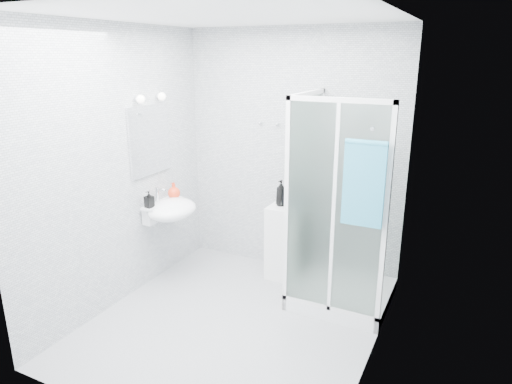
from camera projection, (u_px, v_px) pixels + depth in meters
The scene contains 12 objects.
room at pixel (232, 185), 3.73m from camera, with size 2.40×2.60×2.60m.
shower_enclosure at pixel (333, 259), 4.35m from camera, with size 0.90×0.95×2.00m.
wall_basin at pixel (170, 209), 4.68m from camera, with size 0.46×0.56×0.35m.
mirror at pixel (150, 140), 4.56m from camera, with size 0.02×0.60×0.70m, color white.
vanity_lights at pixel (151, 98), 4.42m from camera, with size 0.10×0.40×0.08m.
wall_hooks at pixel (268, 124), 4.82m from camera, with size 0.23×0.06×0.03m.
storage_cabinet at pixel (284, 242), 4.86m from camera, with size 0.33×0.36×0.80m.
hand_towel at pixel (364, 182), 3.60m from camera, with size 0.33×0.05×0.70m.
shampoo_bottle_a at pixel (281, 193), 4.74m from camera, with size 0.11×0.11×0.27m, color black.
shampoo_bottle_b at pixel (291, 197), 4.70m from camera, with size 0.10×0.10×0.22m, color #0B1E47.
soap_dispenser_orange at pixel (174, 190), 4.81m from camera, with size 0.13×0.13×0.17m, color red.
soap_dispenser_black at pixel (149, 199), 4.51m from camera, with size 0.08×0.08×0.17m, color black.
Camera 1 is at (1.77, -3.13, 2.32)m, focal length 32.00 mm.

